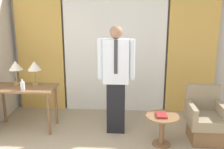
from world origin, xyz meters
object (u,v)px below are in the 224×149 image
object	(u,v)px
armchair	(205,120)
book	(162,115)
person	(116,76)
table_lamp_left	(16,67)
bottle_by_lamp	(23,86)
desk	(24,94)
table_lamp_right	(34,67)
side_table	(162,125)

from	to	relation	value
armchair	book	size ratio (longest dim) A/B	3.78
person	book	distance (m)	0.96
table_lamp_left	bottle_by_lamp	bearing A→B (deg)	-52.77
desk	table_lamp_left	size ratio (longest dim) A/B	2.58
desk	person	size ratio (longest dim) A/B	0.61
table_lamp_left	book	distance (m)	2.61
table_lamp_right	armchair	bearing A→B (deg)	-6.87
desk	armchair	distance (m)	3.05
bottle_by_lamp	person	world-z (taller)	person
table_lamp_right	bottle_by_lamp	xyz separation A→B (m)	(-0.10, -0.31, -0.25)
desk	armchair	size ratio (longest dim) A/B	1.28
table_lamp_right	book	size ratio (longest dim) A/B	1.87
desk	book	xyz separation A→B (m)	(2.31, -0.44, -0.14)
bottle_by_lamp	person	xyz separation A→B (m)	(1.53, 0.14, 0.16)
table_lamp_left	person	xyz separation A→B (m)	(1.76, -0.17, -0.09)
armchair	book	world-z (taller)	armchair
desk	bottle_by_lamp	xyz separation A→B (m)	(0.07, -0.17, 0.20)
desk	table_lamp_left	distance (m)	0.50
table_lamp_right	armchair	size ratio (longest dim) A/B	0.50
desk	bottle_by_lamp	bearing A→B (deg)	-68.49
book	table_lamp_right	bearing A→B (deg)	164.80
book	table_lamp_left	bearing A→B (deg)	166.78
bottle_by_lamp	armchair	world-z (taller)	bottle_by_lamp
table_lamp_right	armchair	world-z (taller)	table_lamp_right
table_lamp_left	table_lamp_right	distance (m)	0.34
table_lamp_right	bottle_by_lamp	world-z (taller)	table_lamp_right
bottle_by_lamp	armchair	distance (m)	3.00
desk	table_lamp_right	world-z (taller)	table_lamp_right
table_lamp_right	person	xyz separation A→B (m)	(1.43, -0.17, -0.09)
person	table_lamp_right	bearing A→B (deg)	173.26
side_table	book	distance (m)	0.17
bottle_by_lamp	table_lamp_right	bearing A→B (deg)	71.84
desk	person	bearing A→B (deg)	-1.04
armchair	person	bearing A→B (deg)	172.99
bottle_by_lamp	person	bearing A→B (deg)	5.23
person	table_lamp_left	bearing A→B (deg)	174.53
desk	side_table	size ratio (longest dim) A/B	2.18
bottle_by_lamp	book	xyz separation A→B (m)	(2.24, -0.27, -0.34)
bottle_by_lamp	book	bearing A→B (deg)	-6.94
armchair	book	xyz separation A→B (m)	(-0.72, -0.24, 0.17)
person	armchair	xyz separation A→B (m)	(1.43, -0.18, -0.67)
book	armchair	bearing A→B (deg)	18.19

